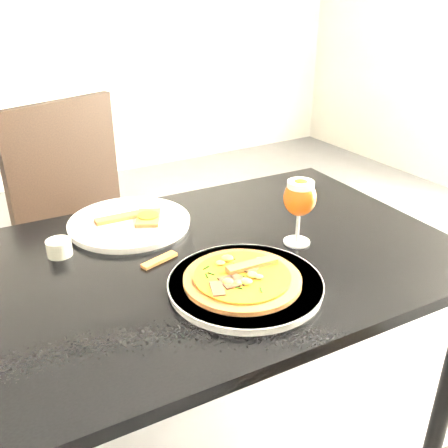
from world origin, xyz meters
TOP-DOWN VIEW (x-y plane):
  - dining_table at (-0.12, 0.28)m, footprint 1.24×0.86m
  - chair_far at (-0.23, 0.95)m, footprint 0.58×0.58m
  - plate_main at (-0.14, 0.11)m, footprint 0.41×0.41m
  - pizza at (-0.14, 0.11)m, footprint 0.26×0.26m
  - plate_second at (-0.24, 0.53)m, footprint 0.40×0.40m
  - crust_scraps at (-0.22, 0.52)m, footprint 0.19×0.12m
  - loose_crust at (-0.25, 0.31)m, footprint 0.10×0.05m
  - sauce_cup at (-0.45, 0.46)m, footprint 0.06×0.06m
  - beer_glass at (0.09, 0.22)m, footprint 0.08×0.08m

SIDE VIEW (x-z plane):
  - chair_far at x=-0.23m, z-range 0.05..1.04m
  - dining_table at x=-0.12m, z-range 0.28..1.03m
  - loose_crust at x=-0.25m, z-range 0.75..0.76m
  - plate_second at x=-0.24m, z-range 0.75..0.77m
  - plate_main at x=-0.14m, z-range 0.75..0.77m
  - sauce_cup at x=-0.45m, z-range 0.75..0.79m
  - crust_scraps at x=-0.22m, z-range 0.77..0.78m
  - pizza at x=-0.14m, z-range 0.76..0.79m
  - beer_glass at x=0.09m, z-range 0.79..0.96m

